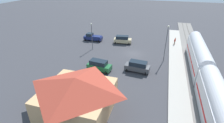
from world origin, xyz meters
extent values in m
plane|color=#38383D|center=(0.00, 0.00, 0.00)|extent=(200.00, 200.00, 0.00)
cube|color=slate|center=(-14.00, 0.00, 0.09)|extent=(4.80, 70.00, 0.18)
cube|color=#59544C|center=(-14.72, 0.00, 0.24)|extent=(0.10, 70.00, 0.12)
cube|color=#59544C|center=(-13.28, 0.00, 0.24)|extent=(0.10, 70.00, 0.12)
cube|color=#A8A399|center=(-10.00, 0.00, 0.15)|extent=(3.20, 46.00, 0.30)
cube|color=silver|center=(-14.00, 2.41, 2.15)|extent=(2.90, 17.28, 3.70)
cube|color=red|center=(-12.54, 2.41, 1.85)|extent=(0.04, 15.89, 0.36)
cylinder|color=silver|center=(-14.00, 2.41, 3.90)|extent=(2.75, 16.59, 2.76)
cube|color=silver|center=(-14.00, 20.48, 2.15)|extent=(2.90, 17.28, 3.70)
cube|color=red|center=(-12.54, 20.48, 1.85)|extent=(0.04, 15.89, 0.36)
cylinder|color=silver|center=(-14.00, 20.48, 3.90)|extent=(2.75, 16.59, 2.76)
cube|color=tan|center=(4.00, 22.00, 1.86)|extent=(9.25, 8.83, 3.73)
pyramid|color=#9E3828|center=(4.00, 22.00, 4.64)|extent=(10.05, 9.63, 1.83)
cube|color=#4C3323|center=(4.00, 17.55, 1.05)|extent=(1.10, 0.08, 2.10)
cylinder|color=brown|center=(-9.73, -8.74, 0.72)|extent=(0.22, 0.22, 0.85)
cylinder|color=#CC3F33|center=(-9.73, -8.74, 1.46)|extent=(0.36, 0.36, 0.62)
sphere|color=tan|center=(-9.73, -8.74, 1.89)|extent=(0.24, 0.24, 0.24)
cylinder|color=brown|center=(-9.84, -9.52, 0.72)|extent=(0.22, 0.22, 0.85)
cylinder|color=#CC3F33|center=(-9.84, -9.52, 1.46)|extent=(0.36, 0.36, 0.62)
sphere|color=tan|center=(-9.84, -9.52, 1.89)|extent=(0.24, 0.24, 0.24)
cube|color=#C6B284|center=(4.31, -6.21, 0.84)|extent=(5.11, 2.59, 1.00)
cube|color=#19232D|center=(4.46, -6.19, 1.78)|extent=(3.63, 2.16, 0.88)
cylinder|color=black|center=(2.54, -7.31, 0.34)|extent=(0.22, 0.68, 0.68)
cylinder|color=black|center=(2.32, -5.61, 0.34)|extent=(0.22, 0.68, 0.68)
cylinder|color=black|center=(6.31, -6.81, 0.34)|extent=(0.22, 0.68, 0.68)
cylinder|color=black|center=(6.08, -5.11, 0.34)|extent=(0.22, 0.68, 0.68)
cube|color=#47494F|center=(-2.21, 8.35, 0.84)|extent=(5.05, 2.37, 1.00)
cube|color=#19232D|center=(-2.36, 8.36, 1.78)|extent=(3.56, 2.01, 0.88)
cylinder|color=black|center=(-0.25, 9.05, 0.34)|extent=(0.22, 0.68, 0.68)
cylinder|color=black|center=(-0.39, 7.33, 0.34)|extent=(0.22, 0.68, 0.68)
cylinder|color=black|center=(-4.03, 9.37, 0.34)|extent=(0.22, 0.68, 0.68)
cylinder|color=black|center=(-4.18, 7.65, 0.34)|extent=(0.22, 0.68, 0.68)
cube|color=#236638|center=(5.22, 10.19, 0.84)|extent=(5.07, 2.45, 1.00)
cube|color=#19232D|center=(5.37, 10.18, 1.78)|extent=(3.59, 2.07, 0.88)
cylinder|color=black|center=(3.24, 9.53, 0.34)|extent=(0.22, 0.68, 0.68)
cylinder|color=black|center=(3.42, 11.24, 0.34)|extent=(0.22, 0.68, 0.68)
cylinder|color=black|center=(7.02, 9.14, 0.34)|extent=(0.22, 0.68, 0.68)
cylinder|color=black|center=(7.20, 10.85, 0.34)|extent=(0.22, 0.68, 0.68)
cube|color=navy|center=(13.24, -5.94, 0.84)|extent=(5.41, 1.98, 0.92)
cube|color=#19232D|center=(14.26, -5.94, 1.72)|extent=(1.73, 1.73, 0.84)
cylinder|color=black|center=(15.39, -5.09, 0.38)|extent=(0.22, 0.76, 0.76)
cylinder|color=black|center=(15.38, -6.81, 0.38)|extent=(0.22, 0.76, 0.76)
cylinder|color=black|center=(11.09, -5.07, 0.38)|extent=(0.22, 0.76, 0.76)
cylinder|color=black|center=(11.08, -6.79, 0.38)|extent=(0.22, 0.76, 0.76)
cube|color=navy|center=(12.29, -5.94, 1.40)|extent=(2.98, 1.87, 0.20)
cylinder|color=#515156|center=(-7.20, 2.12, 3.93)|extent=(0.16, 0.16, 7.87)
sphere|color=#EAE5C6|center=(-7.20, 2.12, 8.05)|extent=(0.44, 0.44, 0.44)
cylinder|color=#515156|center=(10.85, 0.32, 3.28)|extent=(0.16, 0.16, 6.55)
sphere|color=#EAE5C6|center=(10.85, 0.32, 6.73)|extent=(0.44, 0.44, 0.44)
camera|label=1|loc=(-6.13, 38.81, 17.67)|focal=27.58mm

